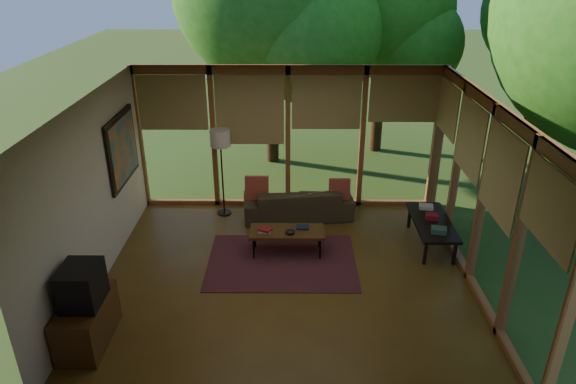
{
  "coord_description": "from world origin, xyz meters",
  "views": [
    {
      "loc": [
        0.07,
        -6.51,
        4.46
      ],
      "look_at": [
        0.02,
        0.7,
        1.1
      ],
      "focal_mm": 32.0,
      "sensor_mm": 36.0,
      "label": 1
    }
  ],
  "objects_px": {
    "media_cabinet": "(87,322)",
    "floor_lamp": "(220,143)",
    "sofa": "(298,202)",
    "television": "(81,285)",
    "side_console": "(432,223)",
    "coffee_table": "(287,232)"
  },
  "relations": [
    {
      "from": "sofa",
      "to": "coffee_table",
      "type": "height_order",
      "value": "sofa"
    },
    {
      "from": "media_cabinet",
      "to": "coffee_table",
      "type": "relative_size",
      "value": 0.83
    },
    {
      "from": "television",
      "to": "coffee_table",
      "type": "bearing_deg",
      "value": 40.89
    },
    {
      "from": "television",
      "to": "coffee_table",
      "type": "height_order",
      "value": "television"
    },
    {
      "from": "coffee_table",
      "to": "television",
      "type": "bearing_deg",
      "value": -139.11
    },
    {
      "from": "coffee_table",
      "to": "side_console",
      "type": "height_order",
      "value": "side_console"
    },
    {
      "from": "sofa",
      "to": "television",
      "type": "relative_size",
      "value": 3.61
    },
    {
      "from": "television",
      "to": "sofa",
      "type": "bearing_deg",
      "value": 52.45
    },
    {
      "from": "floor_lamp",
      "to": "coffee_table",
      "type": "relative_size",
      "value": 1.38
    },
    {
      "from": "media_cabinet",
      "to": "floor_lamp",
      "type": "height_order",
      "value": "floor_lamp"
    },
    {
      "from": "floor_lamp",
      "to": "media_cabinet",
      "type": "bearing_deg",
      "value": -109.82
    },
    {
      "from": "media_cabinet",
      "to": "floor_lamp",
      "type": "bearing_deg",
      "value": 70.18
    },
    {
      "from": "television",
      "to": "coffee_table",
      "type": "distance_m",
      "value": 3.27
    },
    {
      "from": "media_cabinet",
      "to": "floor_lamp",
      "type": "xyz_separation_m",
      "value": [
        1.27,
        3.53,
        1.11
      ]
    },
    {
      "from": "coffee_table",
      "to": "media_cabinet",
      "type": "bearing_deg",
      "value": -139.34
    },
    {
      "from": "media_cabinet",
      "to": "coffee_table",
      "type": "bearing_deg",
      "value": 40.66
    },
    {
      "from": "television",
      "to": "floor_lamp",
      "type": "relative_size",
      "value": 0.33
    },
    {
      "from": "sofa",
      "to": "side_console",
      "type": "xyz_separation_m",
      "value": [
        2.21,
        -1.02,
        0.12
      ]
    },
    {
      "from": "sofa",
      "to": "side_console",
      "type": "height_order",
      "value": "sofa"
    },
    {
      "from": "television",
      "to": "coffee_table",
      "type": "xyz_separation_m",
      "value": [
        2.45,
        2.12,
        -0.46
      ]
    },
    {
      "from": "sofa",
      "to": "side_console",
      "type": "relative_size",
      "value": 1.42
    },
    {
      "from": "sofa",
      "to": "floor_lamp",
      "type": "distance_m",
      "value": 1.78
    }
  ]
}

